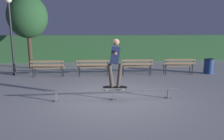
{
  "coord_description": "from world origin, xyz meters",
  "views": [
    {
      "loc": [
        -0.67,
        -6.63,
        2.2
      ],
      "look_at": [
        0.02,
        0.61,
        0.85
      ],
      "focal_mm": 32.96,
      "sensor_mm": 36.0,
      "label": 1
    }
  ],
  "objects_px": {
    "skateboarder": "(115,59)",
    "park_bench_leftmost": "(48,66)",
    "grind_rail": "(114,92)",
    "skateboard": "(115,87)",
    "park_bench_rightmost": "(179,64)",
    "tree_far_left": "(28,17)",
    "park_bench_right_center": "(137,65)",
    "trash_can": "(209,66)",
    "park_bench_left_center": "(93,66)",
    "lamp_post_left": "(11,26)"
  },
  "relations": [
    {
      "from": "park_bench_leftmost",
      "to": "park_bench_right_center",
      "type": "xyz_separation_m",
      "value": [
        4.44,
        0.0,
        0.0
      ]
    },
    {
      "from": "park_bench_left_center",
      "to": "lamp_post_left",
      "type": "distance_m",
      "value": 4.53
    },
    {
      "from": "park_bench_rightmost",
      "to": "tree_far_left",
      "type": "xyz_separation_m",
      "value": [
        -8.24,
        2.72,
        2.55
      ]
    },
    {
      "from": "skateboarder",
      "to": "trash_can",
      "type": "bearing_deg",
      "value": 35.19
    },
    {
      "from": "skateboard",
      "to": "skateboarder",
      "type": "relative_size",
      "value": 0.51
    },
    {
      "from": "park_bench_left_center",
      "to": "park_bench_right_center",
      "type": "distance_m",
      "value": 2.22
    },
    {
      "from": "park_bench_rightmost",
      "to": "lamp_post_left",
      "type": "height_order",
      "value": "lamp_post_left"
    },
    {
      "from": "tree_far_left",
      "to": "park_bench_leftmost",
      "type": "bearing_deg",
      "value": -59.75
    },
    {
      "from": "park_bench_rightmost",
      "to": "tree_far_left",
      "type": "distance_m",
      "value": 9.05
    },
    {
      "from": "skateboarder",
      "to": "park_bench_rightmost",
      "type": "height_order",
      "value": "skateboarder"
    },
    {
      "from": "grind_rail",
      "to": "park_bench_left_center",
      "type": "relative_size",
      "value": 2.7
    },
    {
      "from": "trash_can",
      "to": "park_bench_leftmost",
      "type": "bearing_deg",
      "value": -179.24
    },
    {
      "from": "skateboarder",
      "to": "park_bench_leftmost",
      "type": "relative_size",
      "value": 0.96
    },
    {
      "from": "skateboard",
      "to": "tree_far_left",
      "type": "height_order",
      "value": "tree_far_left"
    },
    {
      "from": "park_bench_leftmost",
      "to": "park_bench_left_center",
      "type": "xyz_separation_m",
      "value": [
        2.22,
        0.0,
        0.0
      ]
    },
    {
      "from": "skateboarder",
      "to": "trash_can",
      "type": "relative_size",
      "value": 1.95
    },
    {
      "from": "tree_far_left",
      "to": "lamp_post_left",
      "type": "distance_m",
      "value": 2.17
    },
    {
      "from": "grind_rail",
      "to": "lamp_post_left",
      "type": "height_order",
      "value": "lamp_post_left"
    },
    {
      "from": "skateboarder",
      "to": "lamp_post_left",
      "type": "relative_size",
      "value": 0.4
    },
    {
      "from": "skateboard",
      "to": "lamp_post_left",
      "type": "relative_size",
      "value": 0.2
    },
    {
      "from": "grind_rail",
      "to": "park_bench_right_center",
      "type": "distance_m",
      "value": 4.06
    },
    {
      "from": "skateboard",
      "to": "trash_can",
      "type": "xyz_separation_m",
      "value": [
        5.46,
        3.85,
        -0.01
      ]
    },
    {
      "from": "park_bench_left_center",
      "to": "skateboard",
      "type": "bearing_deg",
      "value": -79.58
    },
    {
      "from": "park_bench_rightmost",
      "to": "trash_can",
      "type": "height_order",
      "value": "park_bench_rightmost"
    },
    {
      "from": "park_bench_rightmost",
      "to": "tree_far_left",
      "type": "relative_size",
      "value": 0.37
    },
    {
      "from": "park_bench_leftmost",
      "to": "park_bench_left_center",
      "type": "relative_size",
      "value": 1.0
    },
    {
      "from": "park_bench_rightmost",
      "to": "tree_far_left",
      "type": "bearing_deg",
      "value": 161.76
    },
    {
      "from": "park_bench_leftmost",
      "to": "skateboard",
      "type": "bearing_deg",
      "value": -52.12
    },
    {
      "from": "skateboarder",
      "to": "trash_can",
      "type": "height_order",
      "value": "skateboarder"
    },
    {
      "from": "skateboard",
      "to": "park_bench_leftmost",
      "type": "relative_size",
      "value": 0.49
    },
    {
      "from": "tree_far_left",
      "to": "grind_rail",
      "type": "bearing_deg",
      "value": -55.42
    },
    {
      "from": "park_bench_rightmost",
      "to": "trash_can",
      "type": "xyz_separation_m",
      "value": [
        1.71,
        0.11,
        -0.12
      ]
    },
    {
      "from": "park_bench_right_center",
      "to": "tree_far_left",
      "type": "xyz_separation_m",
      "value": [
        -6.02,
        2.72,
        2.55
      ]
    },
    {
      "from": "park_bench_right_center",
      "to": "trash_can",
      "type": "distance_m",
      "value": 3.93
    },
    {
      "from": "trash_can",
      "to": "park_bench_rightmost",
      "type": "bearing_deg",
      "value": -176.27
    },
    {
      "from": "skateboarder",
      "to": "park_bench_leftmost",
      "type": "height_order",
      "value": "skateboarder"
    },
    {
      "from": "tree_far_left",
      "to": "trash_can",
      "type": "xyz_separation_m",
      "value": [
        9.95,
        -2.61,
        -2.67
      ]
    },
    {
      "from": "lamp_post_left",
      "to": "trash_can",
      "type": "bearing_deg",
      "value": -3.01
    },
    {
      "from": "park_bench_left_center",
      "to": "park_bench_right_center",
      "type": "height_order",
      "value": "same"
    },
    {
      "from": "trash_can",
      "to": "park_bench_left_center",
      "type": "bearing_deg",
      "value": -178.96
    },
    {
      "from": "park_bench_leftmost",
      "to": "park_bench_rightmost",
      "type": "bearing_deg",
      "value": 0.0
    },
    {
      "from": "trash_can",
      "to": "park_bench_right_center",
      "type": "bearing_deg",
      "value": -178.38
    },
    {
      "from": "skateboard",
      "to": "lamp_post_left",
      "type": "distance_m",
      "value": 6.77
    },
    {
      "from": "skateboarder",
      "to": "park_bench_right_center",
      "type": "height_order",
      "value": "skateboarder"
    },
    {
      "from": "grind_rail",
      "to": "park_bench_leftmost",
      "type": "bearing_deg",
      "value": 127.48
    },
    {
      "from": "park_bench_left_center",
      "to": "park_bench_right_center",
      "type": "xyz_separation_m",
      "value": [
        2.22,
        0.0,
        0.0
      ]
    },
    {
      "from": "grind_rail",
      "to": "tree_far_left",
      "type": "distance_m",
      "value": 8.33
    },
    {
      "from": "tree_far_left",
      "to": "park_bench_rightmost",
      "type": "bearing_deg",
      "value": -18.24
    },
    {
      "from": "grind_rail",
      "to": "park_bench_leftmost",
      "type": "distance_m",
      "value": 4.72
    },
    {
      "from": "skateboard",
      "to": "park_bench_rightmost",
      "type": "distance_m",
      "value": 5.3
    }
  ]
}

